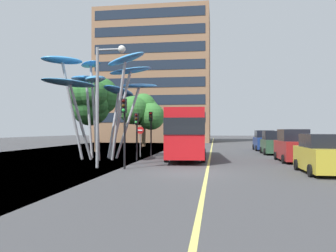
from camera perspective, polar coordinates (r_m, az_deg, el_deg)
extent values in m
cube|color=#424244|center=(17.22, 3.00, -8.20)|extent=(120.00, 240.00, 0.10)
cube|color=#E0D666|center=(17.15, 6.71, -8.07)|extent=(0.16, 144.00, 0.01)
cube|color=red|center=(25.46, 2.99, -1.19)|extent=(3.30, 10.72, 3.27)
cube|color=black|center=(25.46, 2.99, -0.16)|extent=(3.34, 10.83, 1.05)
cube|color=yellow|center=(30.70, 3.12, 1.38)|extent=(1.39, 0.20, 0.36)
cube|color=#B2B2B7|center=(25.50, 2.99, 2.75)|extent=(2.16, 3.83, 0.24)
cylinder|color=black|center=(28.79, 5.59, -4.13)|extent=(0.35, 0.98, 0.96)
cylinder|color=black|center=(28.82, 0.58, -4.13)|extent=(0.35, 0.98, 0.96)
cylinder|color=black|center=(22.63, 6.09, -5.06)|extent=(0.35, 0.98, 0.96)
cylinder|color=black|center=(22.67, -0.29, -5.06)|extent=(0.35, 0.98, 0.96)
cylinder|color=#9EA0A5|center=(25.54, -8.22, 1.94)|extent=(1.77, 0.49, 6.80)
ellipsoid|color=#4299E0|center=(25.84, -6.46, 9.44)|extent=(3.44, 2.04, 0.82)
cylinder|color=#9EA0A5|center=(26.26, -6.86, 0.80)|extent=(1.88, 1.26, 5.85)
ellipsoid|color=#2D7FD1|center=(26.78, -4.90, 6.98)|extent=(3.29, 2.84, 0.74)
cylinder|color=#9EA0A5|center=(27.01, -9.31, 0.40)|extent=(0.70, 1.60, 5.49)
ellipsoid|color=#388EDB|center=(27.78, -8.44, 5.99)|extent=(2.49, 4.05, 0.93)
cylinder|color=#9EA0A5|center=(27.43, -12.64, 2.73)|extent=(1.37, 1.60, 7.72)
ellipsoid|color=#4299E0|center=(28.73, -13.18, 10.30)|extent=(2.85, 3.05, 0.38)
cylinder|color=#9EA0A5|center=(27.00, -13.43, 1.32)|extent=(0.95, 0.72, 6.32)
ellipsoid|color=#2D7FD1|center=(27.62, -13.90, 7.84)|extent=(4.03, 3.25, 1.09)
cylinder|color=#9EA0A5|center=(25.70, -16.19, 2.65)|extent=(1.62, 0.86, 7.43)
ellipsoid|color=#4299E0|center=(26.19, -17.81, 10.75)|extent=(3.21, 2.35, 0.70)
cylinder|color=#9EA0A5|center=(24.65, -14.83, 0.60)|extent=(1.27, 1.79, 5.57)
ellipsoid|color=#4CA3E5|center=(24.38, -16.60, 7.12)|extent=(3.61, 4.36, 0.56)
cylinder|color=#9EA0A5|center=(23.72, -12.07, 0.87)|extent=(0.54, 1.76, 5.74)
ellipsoid|color=#4299E0|center=(23.21, -12.34, 7.96)|extent=(1.93, 3.57, 0.93)
cylinder|color=#9EA0A5|center=(24.01, -8.51, 2.62)|extent=(1.50, 1.19, 7.22)
ellipsoid|color=#4299E0|center=(23.89, -7.37, 11.33)|extent=(3.88, 3.33, 0.88)
cylinder|color=black|center=(18.78, -7.49, -1.37)|extent=(0.12, 0.12, 3.96)
cube|color=black|center=(18.69, -7.60, 3.48)|extent=(0.28, 0.24, 0.80)
sphere|color=#390706|center=(18.59, -7.70, 4.30)|extent=(0.18, 0.18, 0.18)
sphere|color=#3A2707|center=(18.57, -7.70, 3.50)|extent=(0.18, 0.18, 0.18)
sphere|color=green|center=(18.55, -7.71, 2.70)|extent=(0.18, 0.18, 0.18)
cylinder|color=black|center=(24.01, -5.38, -1.88)|extent=(0.12, 0.12, 3.42)
cube|color=black|center=(23.88, -5.45, 1.26)|extent=(0.28, 0.24, 0.80)
sphere|color=#390706|center=(23.76, -5.53, 1.89)|extent=(0.18, 0.18, 0.18)
sphere|color=#3A2707|center=(23.75, -5.53, 1.27)|extent=(0.18, 0.18, 0.18)
sphere|color=green|center=(23.74, -5.53, 0.64)|extent=(0.18, 0.18, 0.18)
cylinder|color=black|center=(28.17, -2.94, -1.37)|extent=(0.12, 0.12, 3.75)
cube|color=black|center=(28.06, -2.99, 1.63)|extent=(0.28, 0.24, 0.80)
sphere|color=red|center=(27.94, -3.04, 2.18)|extent=(0.18, 0.18, 0.18)
sphere|color=#3A2707|center=(27.93, -3.04, 1.64)|extent=(0.18, 0.18, 0.18)
sphere|color=black|center=(27.92, -3.04, 1.11)|extent=(0.18, 0.18, 0.18)
cube|color=gold|center=(18.42, 24.83, -5.15)|extent=(1.71, 4.33, 1.14)
cube|color=black|center=(18.37, 24.82, -2.32)|extent=(1.57, 2.38, 0.68)
cylinder|color=black|center=(19.99, 26.08, -6.08)|extent=(0.20, 0.60, 0.60)
cylinder|color=black|center=(19.53, 21.28, -6.23)|extent=(0.20, 0.60, 0.60)
cylinder|color=black|center=(16.94, 23.37, -7.08)|extent=(0.20, 0.60, 0.60)
cube|color=maroon|center=(24.57, 20.71, -3.90)|extent=(1.80, 4.51, 1.27)
cube|color=black|center=(24.54, 20.70, -1.48)|extent=(1.66, 2.48, 0.81)
cylinder|color=black|center=(26.17, 21.97, -4.82)|extent=(0.20, 0.60, 0.60)
cylinder|color=black|center=(25.80, 18.08, -4.90)|extent=(0.20, 0.60, 0.60)
cylinder|color=black|center=(23.47, 23.62, -5.29)|extent=(0.20, 0.60, 0.60)
cylinder|color=black|center=(23.06, 19.29, -5.39)|extent=(0.20, 0.60, 0.60)
cube|color=#2D5138|center=(31.63, 17.65, -3.30)|extent=(1.80, 3.87, 1.15)
cube|color=black|center=(31.60, 17.65, -1.52)|extent=(1.66, 2.13, 0.81)
cylinder|color=black|center=(32.99, 18.85, -3.98)|extent=(0.20, 0.60, 0.60)
cylinder|color=black|center=(32.70, 15.75, -4.02)|extent=(0.20, 0.60, 0.60)
cylinder|color=black|center=(30.64, 19.69, -4.23)|extent=(0.20, 0.60, 0.60)
cylinder|color=black|center=(30.33, 16.35, -4.28)|extent=(0.20, 0.60, 0.60)
cube|color=navy|center=(37.43, 16.18, -2.84)|extent=(1.87, 4.25, 1.23)
cube|color=black|center=(37.41, 16.17, -1.31)|extent=(1.72, 2.34, 0.77)
cylinder|color=black|center=(38.89, 17.27, -3.49)|extent=(0.20, 0.60, 0.60)
cylinder|color=black|center=(38.64, 14.53, -3.51)|extent=(0.20, 0.60, 0.60)
cylinder|color=black|center=(36.30, 17.94, -3.68)|extent=(0.20, 0.60, 0.60)
cylinder|color=black|center=(36.02, 15.00, -3.72)|extent=(0.20, 0.60, 0.60)
cylinder|color=gray|center=(19.75, -12.08, 3.14)|extent=(0.18, 0.18, 7.03)
cylinder|color=gray|center=(20.02, -10.03, 12.84)|extent=(1.47, 0.12, 0.12)
sphere|color=silver|center=(19.81, -7.97, 12.98)|extent=(0.44, 0.44, 0.44)
cylinder|color=brown|center=(34.73, -12.20, -1.42)|extent=(0.48, 0.48, 3.52)
sphere|color=#2D6B2D|center=(34.50, -12.33, 3.83)|extent=(2.63, 2.63, 2.63)
sphere|color=#2D6B2D|center=(34.48, -14.52, 5.29)|extent=(2.72, 2.72, 2.72)
sphere|color=#2D6B2D|center=(35.63, -11.67, 5.08)|extent=(3.97, 3.97, 3.97)
sphere|color=#2D6B2D|center=(33.78, -12.77, 5.45)|extent=(2.77, 2.77, 2.77)
sphere|color=#2D6B2D|center=(35.31, -13.22, 3.27)|extent=(3.96, 3.96, 3.96)
cylinder|color=brown|center=(44.81, -4.23, -1.76)|extent=(0.52, 0.52, 2.77)
sphere|color=#387A33|center=(45.85, -3.20, 3.05)|extent=(2.45, 2.45, 2.45)
sphere|color=#387A33|center=(44.01, -6.02, 2.73)|extent=(3.79, 3.79, 3.79)
sphere|color=#387A33|center=(46.11, -4.95, 2.51)|extent=(3.85, 3.85, 3.85)
sphere|color=#387A33|center=(44.29, -2.94, 1.67)|extent=(3.63, 3.63, 3.63)
sphere|color=#387A33|center=(46.06, -4.30, 3.40)|extent=(3.59, 3.59, 3.59)
cylinder|color=gray|center=(27.43, -4.79, -2.71)|extent=(0.08, 0.08, 2.49)
cylinder|color=red|center=(27.39, -4.81, -0.73)|extent=(0.60, 0.03, 0.60)
cube|color=white|center=(27.36, -4.82, -0.73)|extent=(0.40, 0.04, 0.11)
cube|color=#936B4C|center=(64.73, -2.22, 8.16)|extent=(20.96, 12.68, 24.39)
cube|color=#1E2838|center=(57.75, -3.35, 1.48)|extent=(19.71, 0.08, 1.71)
cube|color=#1E2838|center=(57.94, -3.35, 4.49)|extent=(19.71, 0.08, 1.71)
cube|color=#1E2838|center=(58.30, -3.34, 7.48)|extent=(19.71, 0.08, 1.71)
cube|color=#1E2838|center=(58.81, -3.34, 10.42)|extent=(19.71, 0.08, 1.71)
cube|color=#1E2838|center=(59.48, -3.34, 13.30)|extent=(19.71, 0.08, 1.71)
cube|color=#1E2838|center=(60.29, -3.34, 16.11)|extent=(19.71, 0.08, 1.71)
cube|color=#1E2838|center=(61.24, -3.33, 18.85)|extent=(19.71, 0.08, 1.71)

